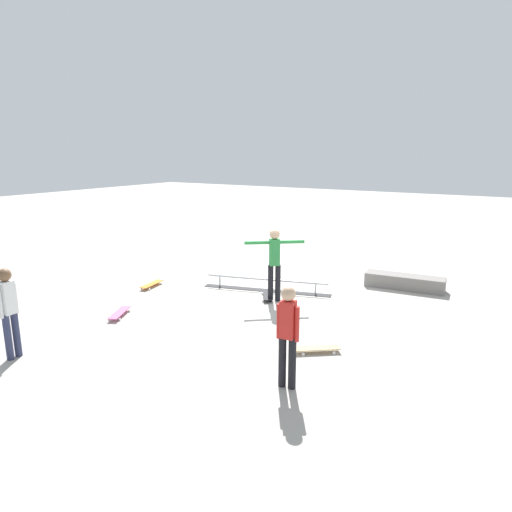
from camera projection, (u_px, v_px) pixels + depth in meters
name	position (u px, v px, depth m)	size (l,w,h in m)	color
ground_plane	(273.00, 294.00, 11.23)	(60.00, 60.00, 0.00)	#ADA89E
grind_rail	(266.00, 285.00, 11.44)	(3.23, 1.09, 0.32)	black
skate_ledge	(405.00, 282.00, 11.60)	(1.95, 0.51, 0.36)	gray
skater_main	(274.00, 260.00, 10.47)	(1.13, 0.92, 1.72)	black
skateboard_main	(267.00, 295.00, 10.87)	(0.59, 0.79, 0.09)	black
bystander_red_shirt	(288.00, 331.00, 6.59)	(0.36, 0.21, 1.57)	black
bystander_white_shirt	(9.00, 308.00, 7.56)	(0.22, 0.36, 1.58)	#2D3351
loose_skateboard_orange	(152.00, 284.00, 11.78)	(0.35, 0.82, 0.09)	orange
loose_skateboard_natural	(317.00, 348.00, 7.95)	(0.76, 0.64, 0.09)	tan
loose_skateboard_pink	(119.00, 313.00, 9.69)	(0.53, 0.81, 0.09)	#E05993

